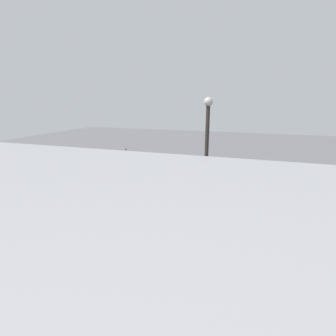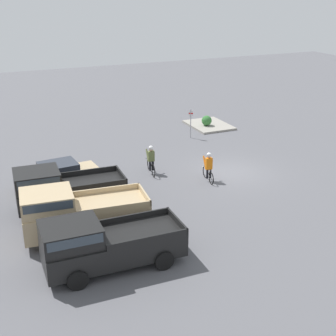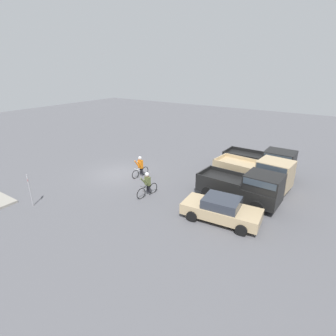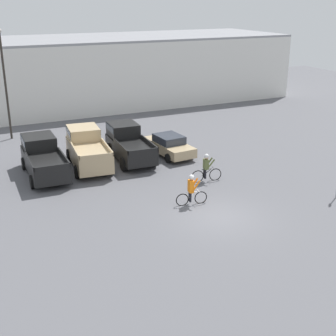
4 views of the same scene
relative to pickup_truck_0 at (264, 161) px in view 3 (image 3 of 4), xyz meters
name	(u,v)px [view 3 (image 3 of 4)]	position (x,y,z in m)	size (l,w,h in m)	color
ground_plane	(118,174)	(6.50, -9.71, -1.08)	(80.00, 80.00, 0.00)	#56565B
pickup_truck_0	(264,161)	(0.00, 0.00, 0.00)	(2.36, 5.43, 2.09)	black
pickup_truck_1	(257,172)	(2.83, 0.29, 0.07)	(2.68, 5.49, 2.22)	tan
pickup_truck_2	(246,186)	(5.61, 0.36, 0.05)	(2.43, 5.23, 2.17)	black
sedan_0	(221,209)	(8.39, -0.07, -0.38)	(2.21, 4.43, 1.39)	tan
cyclist_0	(147,184)	(8.25, -5.35, -0.21)	(1.85, 0.52, 1.71)	black
cyclist_1	(140,166)	(5.94, -7.84, -0.23)	(1.69, 0.51, 1.68)	black
fire_lane_sign	(29,187)	(13.32, -10.42, 0.21)	(0.16, 0.28, 2.12)	#9E9EA3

